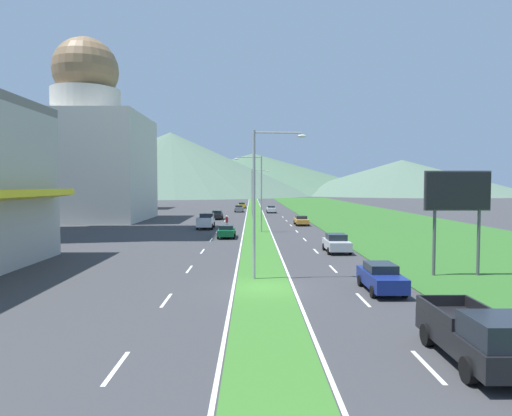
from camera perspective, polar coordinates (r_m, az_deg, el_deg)
ground_plane at (r=26.62m, az=0.95°, el=-10.05°), size 600.00×600.00×0.00m
grass_median at (r=86.14m, az=-0.09°, el=-1.03°), size 3.20×240.00×0.06m
grass_verge_right at (r=88.72m, az=13.34°, el=-1.00°), size 24.00×240.00×0.06m
lane_dash_left_1 at (r=16.38m, az=-17.07°, el=-18.57°), size 0.16×2.80×0.01m
lane_dash_left_2 at (r=24.43m, az=-11.16°, el=-11.27°), size 0.16×2.80×0.01m
lane_dash_left_3 at (r=32.80m, az=-8.35°, el=-7.59°), size 0.16×2.80×0.01m
lane_dash_left_4 at (r=41.30m, az=-6.71°, el=-5.40°), size 0.16×2.80×0.01m
lane_dash_left_5 at (r=49.86m, az=-5.64°, el=-3.97°), size 0.16×2.80×0.01m
lane_dash_left_6 at (r=58.45m, az=-4.88°, el=-2.95°), size 0.16×2.80×0.01m
lane_dash_left_7 at (r=67.06m, az=-4.32°, el=-2.19°), size 0.16×2.80×0.01m
lane_dash_left_8 at (r=75.69m, az=-3.89°, el=-1.61°), size 0.16×2.80×0.01m
lane_dash_left_9 at (r=84.33m, az=-3.55°, el=-1.14°), size 0.16×2.80×0.01m
lane_dash_right_1 at (r=16.80m, az=20.69°, el=-18.07°), size 0.16×2.80×0.01m
lane_dash_right_2 at (r=24.72m, az=13.25°, el=-11.13°), size 0.16×2.80×0.01m
lane_dash_right_3 at (r=33.01m, az=9.63°, el=-7.53°), size 0.16×2.80×0.01m
lane_dash_right_4 at (r=41.47m, az=7.51°, el=-5.38°), size 0.16×2.80×0.01m
lane_dash_right_5 at (r=50.00m, az=6.11°, el=-3.95°), size 0.16×2.80×0.01m
lane_dash_right_6 at (r=58.57m, az=5.13°, el=-2.94°), size 0.16×2.80×0.01m
lane_dash_right_7 at (r=67.17m, az=4.40°, el=-2.18°), size 0.16×2.80×0.01m
lane_dash_right_8 at (r=75.78m, az=3.83°, el=-1.60°), size 0.16×2.80×0.01m
lane_dash_right_9 at (r=84.41m, az=3.39°, el=-1.14°), size 0.16×2.80×0.01m
edge_line_median_left at (r=86.14m, az=-1.25°, el=-1.05°), size 0.16×240.00×0.01m
edge_line_median_right at (r=86.17m, az=1.07°, el=-1.05°), size 0.16×240.00×0.01m
domed_building at (r=82.44m, az=-20.38°, el=6.85°), size 19.50×19.50×30.47m
midrise_colored at (r=119.42m, az=-17.96°, el=5.50°), size 12.38×12.38×23.28m
hill_far_left at (r=259.32m, az=-10.65°, el=5.44°), size 157.02×157.02×35.15m
hill_far_center at (r=324.86m, az=-0.35°, el=4.36°), size 197.55×197.55×28.27m
hill_far_right at (r=285.85m, az=17.80°, el=3.67°), size 144.29×144.29×20.84m
street_lamp_near at (r=28.43m, az=0.51°, el=1.82°), size 3.36×0.39×9.36m
street_lamp_mid at (r=56.92m, az=0.28°, el=2.48°), size 3.46×0.28×9.55m
street_lamp_far at (r=85.42m, az=-0.25°, el=2.37°), size 3.25×0.28×8.86m
billboard_roadside at (r=32.23m, az=23.93°, el=1.25°), size 4.35×0.28×6.89m
car_0 at (r=51.50m, az=-3.71°, el=-2.91°), size 1.95×4.44×1.44m
car_1 at (r=67.78m, az=5.69°, el=-1.54°), size 1.96×4.77×1.39m
car_2 at (r=78.98m, az=-4.88°, el=-0.85°), size 1.90×4.34×1.56m
car_3 at (r=99.82m, az=-2.14°, el=-0.06°), size 1.90×4.04×1.51m
car_4 at (r=97.14m, az=1.90°, el=-0.14°), size 1.90×4.80×1.52m
car_5 at (r=26.67m, az=15.40°, el=-8.36°), size 1.90×4.54×1.57m
car_6 at (r=40.95m, az=10.05°, el=-4.35°), size 2.04×4.28×1.63m
car_7 at (r=117.02m, az=-1.79°, el=0.36°), size 1.93×4.78×1.44m
pickup_truck_0 at (r=62.79m, az=-6.28°, el=-1.65°), size 2.18×5.40×2.00m
pickup_truck_1 at (r=17.16m, az=26.16°, el=-14.28°), size 2.18×5.40×2.00m
motorcycle_rider at (r=62.60m, az=-3.67°, el=-1.87°), size 0.36×2.00×1.80m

